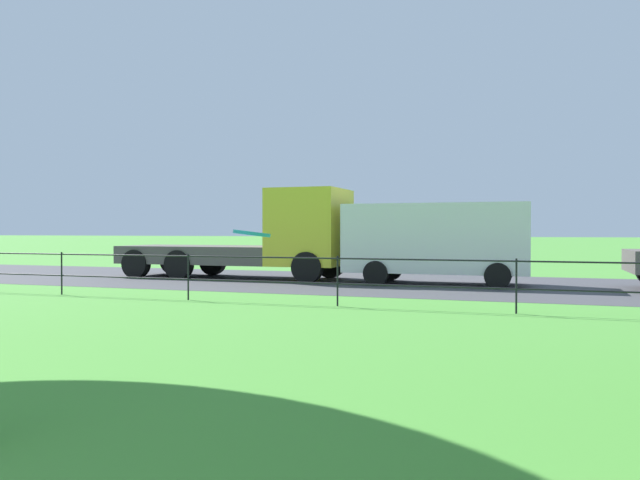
% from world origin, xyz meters
% --- Properties ---
extents(street_strip, '(80.00, 7.71, 0.01)m').
position_xyz_m(street_strip, '(0.00, 18.22, 0.00)').
color(street_strip, '#424247').
rests_on(street_strip, ground).
extents(park_fence, '(33.99, 0.04, 1.00)m').
position_xyz_m(park_fence, '(-0.00, 12.54, 0.67)').
color(park_fence, black).
rests_on(park_fence, ground).
extents(frisbee, '(0.36, 0.36, 0.06)m').
position_xyz_m(frisbee, '(1.83, 4.77, 1.49)').
color(frisbee, '#2DB2C6').
extents(flatbed_truck_center, '(7.31, 2.43, 2.75)m').
position_xyz_m(flatbed_truck_center, '(-4.25, 18.49, 1.22)').
color(flatbed_truck_center, yellow).
rests_on(flatbed_truck_center, ground).
extents(panel_van_far_right, '(5.02, 2.15, 2.24)m').
position_xyz_m(panel_van_far_right, '(1.09, 18.25, 1.27)').
color(panel_van_far_right, white).
rests_on(panel_van_far_right, ground).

